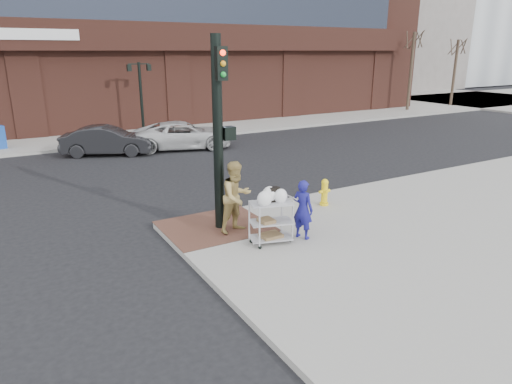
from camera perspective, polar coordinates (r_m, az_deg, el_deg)
ground at (r=12.12m, az=-0.68°, el=-5.81°), size 220.00×220.00×0.00m
sidewalk_far at (r=45.66m, az=-6.92°, el=11.26°), size 65.00×36.00×0.15m
brick_curb_ramp at (r=12.55m, az=-5.10°, el=-4.28°), size 2.80×2.40×0.01m
filler_block at (r=66.05m, az=14.38°, el=20.45°), size 14.00×20.00×18.00m
bare_tree_a at (r=39.47m, az=19.24°, el=18.56°), size 1.80×1.80×7.20m
bare_tree_b at (r=44.42m, az=24.01°, el=17.20°), size 1.80×1.80×6.70m
lamp_post at (r=26.86m, az=-14.21°, el=12.20°), size 1.32×0.22×4.00m
traffic_signal_pole at (r=11.77m, az=-4.64°, el=7.83°), size 0.61×0.51×5.00m
woman_blue at (r=11.57m, az=5.87°, el=-2.17°), size 0.56×0.66×1.53m
pedestrian_tan at (r=11.89m, az=-2.46°, el=-0.63°), size 1.06×0.91×1.90m
sedan_dark at (r=22.76m, az=-18.09°, el=6.13°), size 4.41×3.04×1.38m
minivan_white at (r=23.39m, az=-9.09°, el=7.03°), size 5.35×3.58×1.36m
utility_cart at (r=11.28m, az=1.89°, el=-3.28°), size 1.14×0.84×1.42m
fire_hydrant at (r=14.24m, az=8.56°, el=0.03°), size 0.39×0.28×0.84m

